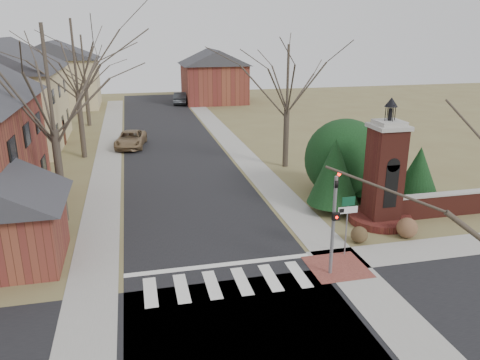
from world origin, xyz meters
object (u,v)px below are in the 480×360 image
object	(u,v)px
brick_gate_monument	(383,183)
distant_car	(181,98)
sign_post	(347,214)
pickup_truck	(131,139)
traffic_signal_pole	(334,215)

from	to	relation	value
brick_gate_monument	distant_car	world-z (taller)	brick_gate_monument
sign_post	brick_gate_monument	world-z (taller)	brick_gate_monument
brick_gate_monument	pickup_truck	world-z (taller)	brick_gate_monument
traffic_signal_pole	brick_gate_monument	distance (m)	6.47
brick_gate_monument	distant_car	size ratio (longest dim) A/B	1.36
traffic_signal_pole	pickup_truck	size ratio (longest dim) A/B	0.93
brick_gate_monument	pickup_truck	size ratio (longest dim) A/B	1.34
traffic_signal_pole	sign_post	xyz separation A→B (m)	(1.29, 1.41, -0.64)
pickup_truck	distant_car	bearing A→B (deg)	82.75
traffic_signal_pole	pickup_truck	world-z (taller)	traffic_signal_pole
traffic_signal_pole	pickup_truck	bearing A→B (deg)	107.83
traffic_signal_pole	pickup_truck	distance (m)	25.22
pickup_truck	distant_car	distance (m)	23.87
sign_post	brick_gate_monument	size ratio (longest dim) A/B	0.42
pickup_truck	distant_car	xyz separation A→B (m)	(6.80, 22.89, 0.12)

